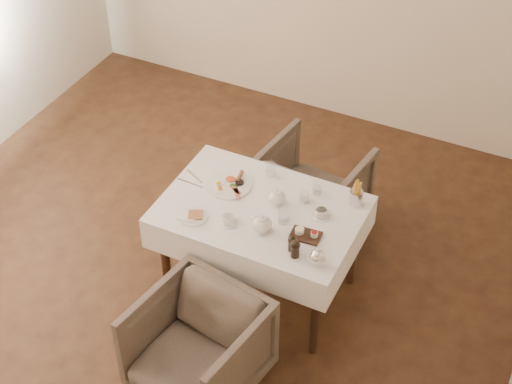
{
  "coord_description": "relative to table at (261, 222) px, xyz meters",
  "views": [
    {
      "loc": [
        2.12,
        -3.14,
        4.09
      ],
      "look_at": [
        0.44,
        0.31,
        0.82
      ],
      "focal_mm": 55.0,
      "sensor_mm": 36.0,
      "label": 1
    }
  ],
  "objects": [
    {
      "name": "cutlery_knife",
      "position": [
        -0.53,
        0.02,
        0.12
      ],
      "size": [
        0.2,
        0.02,
        0.0
      ],
      "primitive_type": "cube",
      "rotation": [
        0.0,
        0.0,
        1.53
      ],
      "color": "silver",
      "rests_on": "table"
    },
    {
      "name": "pepper_mill_right",
      "position": [
        0.37,
        -0.3,
        0.18
      ],
      "size": [
        0.07,
        0.07,
        0.12
      ],
      "primitive_type": null,
      "rotation": [
        0.0,
        0.0,
        -0.1
      ],
      "color": "black",
      "rests_on": "table"
    },
    {
      "name": "creamer",
      "position": [
        0.22,
        0.19,
        0.15
      ],
      "size": [
        0.07,
        0.07,
        0.07
      ],
      "primitive_type": "cylinder",
      "rotation": [
        0.0,
        0.0,
        0.22
      ],
      "color": "white",
      "rests_on": "table"
    },
    {
      "name": "teacup_near",
      "position": [
        -0.12,
        -0.22,
        0.14
      ],
      "size": [
        0.12,
        0.12,
        0.06
      ],
      "rotation": [
        0.0,
        0.0,
        0.14
      ],
      "color": "white",
      "rests_on": "table"
    },
    {
      "name": "glass_right",
      "position": [
        0.27,
        0.3,
        0.16
      ],
      "size": [
        0.08,
        0.08,
        0.09
      ],
      "primitive_type": "cylinder",
      "rotation": [
        0.0,
        0.0,
        0.35
      ],
      "color": "silver",
      "rests_on": "table"
    },
    {
      "name": "breakfast_plate",
      "position": [
        -0.28,
        0.12,
        0.13
      ],
      "size": [
        0.3,
        0.3,
        0.04
      ],
      "rotation": [
        0.0,
        0.0,
        -0.26
      ],
      "color": "white",
      "rests_on": "table"
    },
    {
      "name": "armchair_near",
      "position": [
        -0.0,
        -0.86,
        -0.31
      ],
      "size": [
        0.81,
        0.82,
        0.65
      ],
      "primitive_type": "imported",
      "rotation": [
        0.0,
        0.0,
        -0.17
      ],
      "color": "#4E4539",
      "rests_on": "ground"
    },
    {
      "name": "teapot_front",
      "position": [
        0.1,
        -0.19,
        0.18
      ],
      "size": [
        0.19,
        0.16,
        0.13
      ],
      "primitive_type": null,
      "rotation": [
        0.0,
        0.0,
        -0.18
      ],
      "color": "white",
      "rests_on": "table"
    },
    {
      "name": "side_plate",
      "position": [
        -0.35,
        -0.27,
        0.12
      ],
      "size": [
        0.19,
        0.18,
        0.02
      ],
      "rotation": [
        0.0,
        0.0,
        0.23
      ],
      "color": "white",
      "rests_on": "table"
    },
    {
      "name": "teacup_far",
      "position": [
        0.38,
        0.09,
        0.14
      ],
      "size": [
        0.12,
        0.12,
        0.06
      ],
      "rotation": [
        0.0,
        0.0,
        0.41
      ],
      "color": "white",
      "rests_on": "table"
    },
    {
      "name": "armchair_far",
      "position": [
        0.04,
        0.78,
        -0.3
      ],
      "size": [
        0.8,
        0.82,
        0.67
      ],
      "primitive_type": "imported",
      "rotation": [
        0.0,
        0.0,
        3.01
      ],
      "color": "#4E4539",
      "rests_on": "ground"
    },
    {
      "name": "glass_left",
      "position": [
        -0.09,
        0.34,
        0.16
      ],
      "size": [
        0.09,
        0.09,
        0.09
      ],
      "primitive_type": "cylinder",
      "rotation": [
        0.0,
        0.0,
        -0.33
      ],
      "color": "silver",
      "rests_on": "table"
    },
    {
      "name": "fries_cup",
      "position": [
        0.53,
        0.31,
        0.2
      ],
      "size": [
        0.09,
        0.09,
        0.19
      ],
      "rotation": [
        0.0,
        0.0,
        0.03
      ],
      "color": "silver",
      "rests_on": "table"
    },
    {
      "name": "silver_pot",
      "position": [
        0.51,
        -0.3,
        0.18
      ],
      "size": [
        0.13,
        0.11,
        0.12
      ],
      "primitive_type": null,
      "rotation": [
        0.0,
        0.0,
        0.17
      ],
      "color": "white",
      "rests_on": "table"
    },
    {
      "name": "condiment_board",
      "position": [
        0.36,
        -0.11,
        0.13
      ],
      "size": [
        0.2,
        0.14,
        0.05
      ],
      "rotation": [
        0.0,
        0.0,
        0.08
      ],
      "color": "black",
      "rests_on": "table"
    },
    {
      "name": "table",
      "position": [
        0.0,
        0.0,
        0.0
      ],
      "size": [
        1.28,
        0.88,
        0.75
      ],
      "color": "black",
      "rests_on": "ground"
    },
    {
      "name": "cutlery_fork",
      "position": [
        -0.54,
        0.09,
        0.12
      ],
      "size": [
        0.17,
        0.09,
        0.0
      ],
      "primitive_type": "cube",
      "rotation": [
        0.0,
        0.0,
        1.11
      ],
      "color": "silver",
      "rests_on": "table"
    },
    {
      "name": "teapot_centre",
      "position": [
        0.07,
        0.09,
        0.18
      ],
      "size": [
        0.18,
        0.16,
        0.12
      ],
      "primitive_type": null,
      "rotation": [
        0.0,
        0.0,
        -0.29
      ],
      "color": "white",
      "rests_on": "table"
    },
    {
      "name": "glass_mid",
      "position": [
        0.19,
        -0.05,
        0.17
      ],
      "size": [
        0.09,
        0.09,
        0.1
      ],
      "primitive_type": "cylinder",
      "rotation": [
        0.0,
        0.0,
        0.27
      ],
      "color": "silver",
      "rests_on": "table"
    },
    {
      "name": "pepper_mill_left",
      "position": [
        0.33,
        -0.26,
        0.17
      ],
      "size": [
        0.07,
        0.07,
        0.11
      ],
      "primitive_type": null,
      "rotation": [
        0.0,
        0.0,
        -0.32
      ],
      "color": "black",
      "rests_on": "table"
    }
  ]
}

